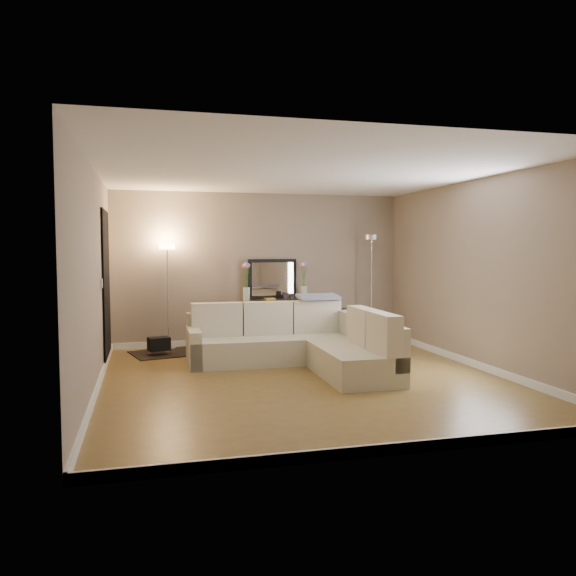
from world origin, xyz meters
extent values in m
cube|color=brown|center=(0.00, 0.00, -0.01)|extent=(5.00, 5.50, 0.01)
cube|color=white|center=(0.00, 0.00, 2.60)|extent=(5.00, 5.50, 0.01)
cube|color=gray|center=(0.00, 2.76, 1.30)|extent=(5.00, 0.02, 2.60)
cube|color=gray|center=(0.00, -2.76, 1.30)|extent=(5.00, 0.02, 2.60)
cube|color=gray|center=(-2.51, 0.00, 1.30)|extent=(0.02, 5.50, 2.60)
cube|color=gray|center=(2.51, 0.00, 1.30)|extent=(0.02, 5.50, 2.60)
cube|color=white|center=(0.00, 2.73, 0.05)|extent=(5.00, 0.03, 0.10)
cube|color=white|center=(0.00, -2.73, 0.05)|extent=(5.00, 0.03, 0.10)
cube|color=white|center=(-2.48, 0.00, 0.05)|extent=(0.03, 5.50, 0.10)
cube|color=white|center=(2.48, 0.00, 0.05)|extent=(0.03, 5.50, 0.10)
cube|color=black|center=(-2.48, 1.70, 1.10)|extent=(0.02, 1.20, 2.20)
cube|color=white|center=(-2.48, 0.85, 1.20)|extent=(0.02, 0.08, 0.12)
cube|color=beige|center=(-0.14, 1.09, 0.19)|extent=(2.45, 0.87, 0.38)
cube|color=beige|center=(-0.14, 1.42, 0.45)|extent=(2.45, 0.21, 0.53)
cube|color=beige|center=(-1.29, 1.10, 0.26)|extent=(0.18, 0.85, 0.53)
cube|color=beige|center=(0.65, -0.09, 0.19)|extent=(0.86, 1.51, 0.38)
cube|color=beige|center=(0.98, 0.33, 0.45)|extent=(0.21, 2.35, 0.53)
cube|color=beige|center=(-0.94, 1.32, 0.62)|extent=(0.74, 0.21, 0.49)
cube|color=beige|center=(-0.19, 1.32, 0.62)|extent=(0.74, 0.21, 0.49)
cube|color=beige|center=(0.57, 1.31, 0.62)|extent=(0.74, 0.21, 0.49)
cube|color=beige|center=(0.87, 0.19, 0.62)|extent=(0.21, 0.68, 0.49)
cube|color=beige|center=(0.87, -0.52, 0.62)|extent=(0.21, 0.68, 0.49)
cube|color=gray|center=(0.60, 1.32, 0.92)|extent=(0.63, 0.38, 0.08)
cube|color=black|center=(0.22, 2.50, 0.74)|extent=(1.27, 0.48, 0.04)
cube|color=black|center=(-0.33, 2.30, 0.36)|extent=(0.05, 0.05, 0.72)
cube|color=black|center=(-0.37, 2.56, 0.36)|extent=(0.05, 0.05, 0.72)
cube|color=black|center=(0.80, 2.44, 0.36)|extent=(0.05, 0.05, 0.72)
cube|color=black|center=(0.77, 2.70, 0.36)|extent=(0.05, 0.05, 0.72)
cube|color=black|center=(0.22, 2.50, 0.17)|extent=(1.19, 0.44, 0.03)
cube|color=#BF3333|center=(-0.29, 2.44, 0.28)|extent=(0.05, 0.15, 0.18)
cube|color=#3359A5|center=(-0.25, 2.44, 0.28)|extent=(0.05, 0.16, 0.20)
cube|color=gold|center=(-0.21, 2.45, 0.29)|extent=(0.06, 0.16, 0.22)
cube|color=#3F7F4C|center=(-0.16, 2.46, 0.28)|extent=(0.06, 0.16, 0.18)
cube|color=#994C99|center=(-0.11, 2.46, 0.28)|extent=(0.05, 0.15, 0.20)
cube|color=orange|center=(-0.07, 2.47, 0.29)|extent=(0.05, 0.16, 0.22)
cube|color=#262626|center=(-0.03, 2.47, 0.28)|extent=(0.06, 0.16, 0.18)
cube|color=#4C99B2|center=(0.02, 2.48, 0.28)|extent=(0.06, 0.16, 0.20)
cube|color=#B2A58C|center=(0.07, 2.48, 0.29)|extent=(0.05, 0.15, 0.22)
cube|color=brown|center=(0.11, 2.49, 0.28)|extent=(0.05, 0.16, 0.18)
cube|color=navy|center=(0.15, 2.49, 0.28)|extent=(0.06, 0.16, 0.20)
cube|color=gold|center=(0.20, 2.50, 0.29)|extent=(0.06, 0.16, 0.22)
cube|color=black|center=(0.19, 2.66, 1.13)|extent=(0.87, 0.14, 0.68)
cube|color=white|center=(0.20, 2.64, 1.13)|extent=(0.76, 0.10, 0.57)
cube|color=gold|center=(0.10, 2.46, 0.80)|extent=(0.18, 0.13, 0.04)
cube|color=black|center=(0.39, 2.47, 0.84)|extent=(0.10, 0.03, 0.12)
cube|color=black|center=(0.50, 2.49, 0.83)|extent=(0.08, 0.03, 0.10)
cylinder|color=silver|center=(-0.31, 2.43, 0.89)|extent=(0.13, 0.13, 0.23)
cylinder|color=#38722D|center=(-0.32, 2.43, 1.16)|extent=(0.09, 0.02, 0.39)
sphere|color=#E5598C|center=(-0.34, 2.43, 1.36)|extent=(0.07, 0.07, 0.07)
cylinder|color=#38722D|center=(-0.31, 2.43, 1.17)|extent=(0.05, 0.01, 0.42)
sphere|color=white|center=(-0.32, 2.43, 1.38)|extent=(0.07, 0.07, 0.07)
cylinder|color=#38722D|center=(-0.31, 2.43, 1.18)|extent=(0.01, 0.01, 0.44)
sphere|color=#598CE5|center=(-0.31, 2.43, 1.39)|extent=(0.07, 0.07, 0.07)
cylinder|color=#38722D|center=(-0.30, 2.43, 1.16)|extent=(0.05, 0.01, 0.40)
sphere|color=#E58C4C|center=(-0.29, 2.44, 1.36)|extent=(0.07, 0.07, 0.07)
cylinder|color=#38722D|center=(-0.29, 2.43, 1.17)|extent=(0.10, 0.02, 0.41)
sphere|color=#D866B2|center=(-0.27, 2.44, 1.38)|extent=(0.07, 0.07, 0.07)
cylinder|color=silver|center=(0.73, 2.56, 0.89)|extent=(0.13, 0.13, 0.23)
cylinder|color=#38722D|center=(0.71, 2.56, 1.16)|extent=(0.09, 0.02, 0.39)
sphere|color=#E5598C|center=(0.69, 2.56, 1.36)|extent=(0.07, 0.07, 0.07)
cylinder|color=#38722D|center=(0.72, 2.56, 1.17)|extent=(0.05, 0.01, 0.42)
sphere|color=white|center=(0.71, 2.56, 1.38)|extent=(0.07, 0.07, 0.07)
cylinder|color=#38722D|center=(0.73, 2.56, 1.18)|extent=(0.01, 0.01, 0.44)
sphere|color=#598CE5|center=(0.73, 2.56, 1.39)|extent=(0.07, 0.07, 0.07)
cylinder|color=#38722D|center=(0.74, 2.56, 1.16)|extent=(0.05, 0.01, 0.40)
sphere|color=#E58C4C|center=(0.75, 2.56, 1.36)|extent=(0.07, 0.07, 0.07)
cylinder|color=#38722D|center=(0.75, 2.56, 1.17)|extent=(0.10, 0.02, 0.41)
sphere|color=#D866B2|center=(0.77, 2.57, 1.38)|extent=(0.07, 0.07, 0.07)
cylinder|color=silver|center=(-1.58, 2.52, 0.01)|extent=(0.27, 0.27, 0.03)
cylinder|color=silver|center=(-1.58, 2.52, 0.83)|extent=(0.03, 0.03, 1.63)
cylinder|color=#FFBF72|center=(-1.58, 2.52, 1.68)|extent=(0.30, 0.30, 0.07)
cylinder|color=silver|center=(1.88, 2.30, 0.02)|extent=(0.31, 0.31, 0.03)
cylinder|color=silver|center=(1.88, 2.30, 0.91)|extent=(0.03, 0.03, 1.79)
cylinder|color=silver|center=(1.88, 2.30, 1.85)|extent=(0.33, 0.33, 0.08)
cube|color=black|center=(-1.59, 2.18, 0.01)|extent=(1.30, 1.10, 0.01)
cube|color=black|center=(-1.75, 2.05, 0.18)|extent=(0.36, 0.30, 0.21)
camera|label=1|loc=(-1.92, -6.78, 1.65)|focal=35.00mm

